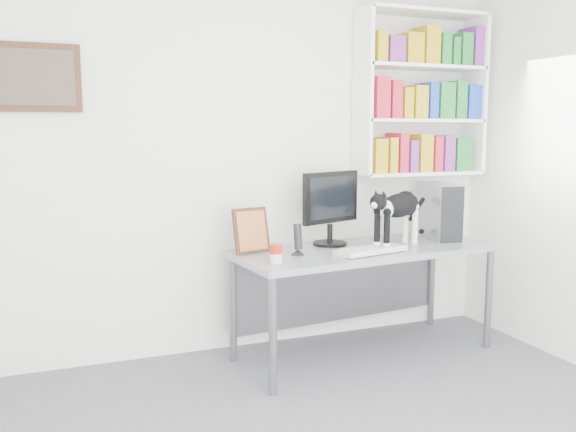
{
  "coord_description": "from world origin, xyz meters",
  "views": [
    {
      "loc": [
        -1.26,
        -2.16,
        1.58
      ],
      "look_at": [
        0.19,
        1.53,
        1.02
      ],
      "focal_mm": 38.0,
      "sensor_mm": 36.0,
      "label": 1
    }
  ],
  "objects_px": {
    "leaning_print": "(251,230)",
    "soup_can": "(276,254)",
    "pc_tower": "(439,211)",
    "desk": "(365,301)",
    "monitor": "(330,208)",
    "keyboard": "(370,250)",
    "speaker": "(298,239)",
    "cat": "(398,219)",
    "bookshelf": "(421,94)"
  },
  "relations": [
    {
      "from": "bookshelf",
      "to": "leaning_print",
      "type": "relative_size",
      "value": 3.98
    },
    {
      "from": "pc_tower",
      "to": "keyboard",
      "type": "bearing_deg",
      "value": -149.95
    },
    {
      "from": "keyboard",
      "to": "desk",
      "type": "bearing_deg",
      "value": 58.65
    },
    {
      "from": "speaker",
      "to": "soup_can",
      "type": "height_order",
      "value": "speaker"
    },
    {
      "from": "speaker",
      "to": "leaning_print",
      "type": "distance_m",
      "value": 0.32
    },
    {
      "from": "monitor",
      "to": "keyboard",
      "type": "relative_size",
      "value": 1.08
    },
    {
      "from": "speaker",
      "to": "cat",
      "type": "height_order",
      "value": "cat"
    },
    {
      "from": "monitor",
      "to": "leaning_print",
      "type": "distance_m",
      "value": 0.61
    },
    {
      "from": "pc_tower",
      "to": "soup_can",
      "type": "relative_size",
      "value": 3.73
    },
    {
      "from": "cat",
      "to": "leaning_print",
      "type": "bearing_deg",
      "value": 140.48
    },
    {
      "from": "soup_can",
      "to": "keyboard",
      "type": "bearing_deg",
      "value": 4.7
    },
    {
      "from": "keyboard",
      "to": "pc_tower",
      "type": "bearing_deg",
      "value": 9.24
    },
    {
      "from": "pc_tower",
      "to": "leaning_print",
      "type": "distance_m",
      "value": 1.47
    },
    {
      "from": "leaning_print",
      "to": "keyboard",
      "type": "bearing_deg",
      "value": -34.22
    },
    {
      "from": "keyboard",
      "to": "leaning_print",
      "type": "distance_m",
      "value": 0.8
    },
    {
      "from": "monitor",
      "to": "cat",
      "type": "xyz_separation_m",
      "value": [
        0.41,
        -0.24,
        -0.07
      ]
    },
    {
      "from": "speaker",
      "to": "leaning_print",
      "type": "bearing_deg",
      "value": 141.26
    },
    {
      "from": "speaker",
      "to": "leaning_print",
      "type": "xyz_separation_m",
      "value": [
        -0.26,
        0.18,
        0.05
      ]
    },
    {
      "from": "desk",
      "to": "speaker",
      "type": "height_order",
      "value": "speaker"
    },
    {
      "from": "pc_tower",
      "to": "leaning_print",
      "type": "xyz_separation_m",
      "value": [
        -1.47,
        0.01,
        -0.05
      ]
    },
    {
      "from": "cat",
      "to": "monitor",
      "type": "bearing_deg",
      "value": 120.56
    },
    {
      "from": "desk",
      "to": "soup_can",
      "type": "bearing_deg",
      "value": -168.91
    },
    {
      "from": "bookshelf",
      "to": "speaker",
      "type": "distance_m",
      "value": 1.57
    },
    {
      "from": "keyboard",
      "to": "monitor",
      "type": "bearing_deg",
      "value": 98.5
    },
    {
      "from": "desk",
      "to": "cat",
      "type": "relative_size",
      "value": 2.91
    },
    {
      "from": "bookshelf",
      "to": "leaning_print",
      "type": "distance_m",
      "value": 1.72
    },
    {
      "from": "cat",
      "to": "keyboard",
      "type": "bearing_deg",
      "value": 173.21
    },
    {
      "from": "desk",
      "to": "keyboard",
      "type": "xyz_separation_m",
      "value": [
        -0.06,
        -0.18,
        0.4
      ]
    },
    {
      "from": "bookshelf",
      "to": "desk",
      "type": "xyz_separation_m",
      "value": [
        -0.64,
        -0.34,
        -1.46
      ]
    },
    {
      "from": "bookshelf",
      "to": "soup_can",
      "type": "xyz_separation_m",
      "value": [
        -1.39,
        -0.57,
        -1.02
      ]
    },
    {
      "from": "desk",
      "to": "soup_can",
      "type": "relative_size",
      "value": 16.59
    },
    {
      "from": "speaker",
      "to": "cat",
      "type": "xyz_separation_m",
      "value": [
        0.75,
        -0.0,
        0.09
      ]
    },
    {
      "from": "leaning_print",
      "to": "pc_tower",
      "type": "bearing_deg",
      "value": -12.51
    },
    {
      "from": "monitor",
      "to": "cat",
      "type": "distance_m",
      "value": 0.48
    },
    {
      "from": "desk",
      "to": "soup_can",
      "type": "distance_m",
      "value": 0.9
    },
    {
      "from": "monitor",
      "to": "pc_tower",
      "type": "bearing_deg",
      "value": -23.31
    },
    {
      "from": "keyboard",
      "to": "pc_tower",
      "type": "xyz_separation_m",
      "value": [
        0.73,
        0.29,
        0.19
      ]
    },
    {
      "from": "soup_can",
      "to": "monitor",
      "type": "bearing_deg",
      "value": 36.22
    },
    {
      "from": "pc_tower",
      "to": "cat",
      "type": "relative_size",
      "value": 0.65
    },
    {
      "from": "monitor",
      "to": "pc_tower",
      "type": "distance_m",
      "value": 0.87
    },
    {
      "from": "desk",
      "to": "pc_tower",
      "type": "bearing_deg",
      "value": 3.22
    },
    {
      "from": "speaker",
      "to": "soup_can",
      "type": "bearing_deg",
      "value": -145.44
    },
    {
      "from": "leaning_print",
      "to": "soup_can",
      "type": "distance_m",
      "value": 0.37
    },
    {
      "from": "pc_tower",
      "to": "cat",
      "type": "distance_m",
      "value": 0.49
    },
    {
      "from": "pc_tower",
      "to": "bookshelf",
      "type": "bearing_deg",
      "value": 107.7
    },
    {
      "from": "bookshelf",
      "to": "keyboard",
      "type": "bearing_deg",
      "value": -143.55
    },
    {
      "from": "leaning_print",
      "to": "speaker",
      "type": "bearing_deg",
      "value": -46.53
    },
    {
      "from": "pc_tower",
      "to": "soup_can",
      "type": "bearing_deg",
      "value": -157.81
    },
    {
      "from": "bookshelf",
      "to": "soup_can",
      "type": "distance_m",
      "value": 1.82
    },
    {
      "from": "monitor",
      "to": "soup_can",
      "type": "height_order",
      "value": "monitor"
    }
  ]
}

